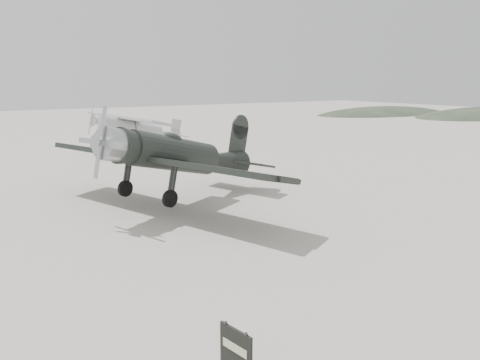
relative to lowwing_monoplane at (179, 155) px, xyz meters
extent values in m
plane|color=#9B9489|center=(2.62, -6.09, -2.18)|extent=(160.00, 160.00, 0.00)
ellipsoid|color=#2B3526|center=(52.62, 33.91, -2.18)|extent=(32.00, 16.00, 5.20)
cylinder|color=black|center=(-0.39, -0.14, 0.08)|extent=(4.85, 2.92, 1.47)
cone|color=black|center=(2.88, 1.01, 0.13)|extent=(3.03, 2.19, 1.37)
cylinder|color=#BBBDC0|center=(-3.42, -1.20, 0.08)|extent=(1.32, 1.54, 1.30)
cone|color=#BBBDC0|center=(-4.02, -1.40, 0.08)|extent=(0.54, 0.68, 0.59)
cube|color=#BBBDC0|center=(-3.95, -1.38, 0.08)|extent=(0.12, 0.20, 2.73)
ellipsoid|color=black|center=(-0.59, -0.21, 0.73)|extent=(1.33, 1.06, 0.48)
cube|color=black|center=(-1.09, -0.38, -0.29)|extent=(6.24, 12.64, 0.23)
cube|color=black|center=(3.68, 1.28, 0.18)|extent=(2.55, 4.55, 0.11)
cube|color=black|center=(3.82, 1.34, 1.08)|extent=(1.23, 0.52, 1.89)
cylinder|color=black|center=(-1.02, -1.86, -1.73)|extent=(0.73, 0.39, 0.72)
cylinder|color=black|center=(-1.95, 0.82, -1.73)|extent=(0.73, 0.39, 0.72)
cylinder|color=#333333|center=(-1.02, -1.86, -1.03)|extent=(0.15, 0.15, 1.47)
cylinder|color=#333333|center=(-1.95, 0.82, -1.03)|extent=(0.15, 0.15, 1.47)
cylinder|color=black|center=(3.92, 1.37, -0.32)|extent=(0.25, 0.16, 0.23)
cylinder|color=#AEB1B4|center=(3.67, 16.89, -0.38)|extent=(5.30, 1.79, 1.10)
cone|color=#AEB1B4|center=(7.14, 17.36, -0.38)|extent=(1.92, 1.23, 1.00)
cone|color=#AEB1B4|center=(0.80, 16.50, -0.38)|extent=(0.73, 1.11, 1.04)
cube|color=#AEB1B4|center=(0.40, 16.44, -0.38)|extent=(0.07, 0.15, 2.20)
cube|color=#AEB1B4|center=(3.27, 16.83, 0.24)|extent=(3.36, 11.15, 0.18)
cube|color=#AEB1B4|center=(7.63, 17.43, -0.33)|extent=(1.35, 3.49, 0.08)
cube|color=#AEB1B4|center=(7.73, 17.44, 0.32)|extent=(0.90, 0.20, 1.30)
cylinder|color=black|center=(3.02, 15.69, -1.90)|extent=(0.57, 0.21, 0.56)
cylinder|color=black|center=(2.73, 17.87, -1.90)|extent=(0.57, 0.21, 0.56)
cylinder|color=#333333|center=(3.02, 15.69, -1.33)|extent=(0.10, 0.10, 1.20)
cylinder|color=#333333|center=(2.73, 17.87, -1.33)|extent=(0.10, 0.10, 1.20)
cylinder|color=black|center=(7.83, 17.45, -0.68)|extent=(0.19, 0.09, 0.18)
cylinder|color=#333333|center=(-4.76, -12.12, -1.59)|extent=(0.06, 0.06, 1.17)
cube|color=black|center=(-4.71, -12.38, -1.46)|extent=(0.20, 0.80, 0.81)
cube|color=beige|center=(-4.74, -12.39, -1.41)|extent=(0.13, 0.62, 0.16)
camera|label=1|loc=(-8.70, -18.85, 3.32)|focal=35.00mm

